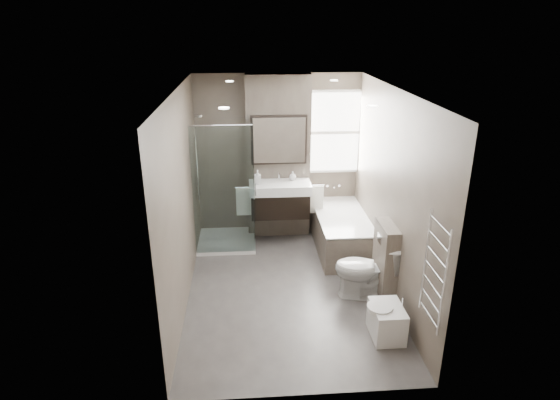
{
  "coord_description": "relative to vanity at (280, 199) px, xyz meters",
  "views": [
    {
      "loc": [
        -0.5,
        -5.37,
        3.36
      ],
      "look_at": [
        -0.09,
        0.15,
        1.21
      ],
      "focal_mm": 30.0,
      "sensor_mm": 36.0,
      "label": 1
    }
  ],
  "objects": [
    {
      "name": "towel_right",
      "position": [
        0.56,
        -0.02,
        -0.02
      ],
      "size": [
        0.24,
        0.06,
        0.44
      ],
      "primitive_type": "cube",
      "color": "white",
      "rests_on": "vanity_pier"
    },
    {
      "name": "vanity_pier",
      "position": [
        0.0,
        0.35,
        0.56
      ],
      "size": [
        1.0,
        0.25,
        2.6
      ],
      "primitive_type": "cube",
      "color": "#5D5349",
      "rests_on": "ground"
    },
    {
      "name": "bathtub",
      "position": [
        0.92,
        -0.33,
        -0.43
      ],
      "size": [
        0.75,
        1.6,
        0.57
      ],
      "color": "#5D5349",
      "rests_on": "ground"
    },
    {
      "name": "toilet",
      "position": [
        0.97,
        -1.68,
        -0.35
      ],
      "size": [
        0.86,
        0.61,
        0.79
      ],
      "primitive_type": "imported",
      "rotation": [
        0.0,
        0.0,
        -1.8
      ],
      "color": "white",
      "rests_on": "ground"
    },
    {
      "name": "room",
      "position": [
        0.0,
        -1.43,
        0.56
      ],
      "size": [
        2.7,
        3.9,
        2.7
      ],
      "color": "#4C4846",
      "rests_on": "ground"
    },
    {
      "name": "soap_bottle_b",
      "position": [
        0.21,
        0.13,
        0.33
      ],
      "size": [
        0.11,
        0.11,
        0.14
      ],
      "primitive_type": "imported",
      "color": "white",
      "rests_on": "vanity"
    },
    {
      "name": "towel_left",
      "position": [
        -0.56,
        -0.02,
        -0.02
      ],
      "size": [
        0.24,
        0.06,
        0.44
      ],
      "primitive_type": "cube",
      "color": "white",
      "rests_on": "vanity_pier"
    },
    {
      "name": "shower_enclosure",
      "position": [
        -0.75,
        -0.08,
        -0.25
      ],
      "size": [
        0.9,
        0.9,
        2.0
      ],
      "color": "white",
      "rests_on": "ground"
    },
    {
      "name": "towel_radiator",
      "position": [
        1.25,
        -3.03,
        0.38
      ],
      "size": [
        0.03,
        0.49,
        1.1
      ],
      "color": "silver",
      "rests_on": "room"
    },
    {
      "name": "cistern_box",
      "position": [
        1.21,
        -1.68,
        -0.24
      ],
      "size": [
        0.19,
        0.55,
        1.0
      ],
      "color": "#5D5349",
      "rests_on": "ground"
    },
    {
      "name": "window",
      "position": [
        0.9,
        0.45,
        0.93
      ],
      "size": [
        0.98,
        0.06,
        1.33
      ],
      "color": "white",
      "rests_on": "room"
    },
    {
      "name": "mirror_cabinet",
      "position": [
        0.0,
        0.19,
        0.89
      ],
      "size": [
        0.86,
        0.08,
        0.76
      ],
      "color": "black",
      "rests_on": "vanity_pier"
    },
    {
      "name": "soap_bottle_a",
      "position": [
        -0.34,
        -0.02,
        0.37
      ],
      "size": [
        0.1,
        0.1,
        0.22
      ],
      "primitive_type": "imported",
      "color": "white",
      "rests_on": "vanity"
    },
    {
      "name": "bidet",
      "position": [
        1.01,
        -2.49,
        -0.54
      ],
      "size": [
        0.41,
        0.47,
        0.49
      ],
      "color": "white",
      "rests_on": "ground"
    },
    {
      "name": "vanity",
      "position": [
        0.0,
        0.0,
        0.0
      ],
      "size": [
        0.95,
        0.47,
        0.66
      ],
      "color": "black",
      "rests_on": "vanity_pier"
    }
  ]
}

